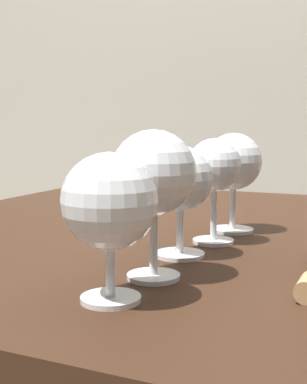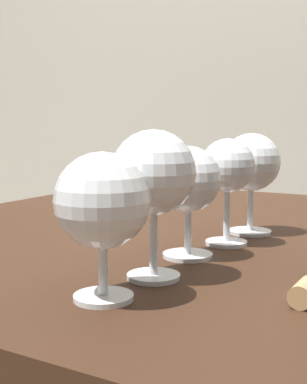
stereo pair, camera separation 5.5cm
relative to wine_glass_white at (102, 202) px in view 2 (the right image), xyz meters
name	(u,v)px [view 2 (the right image)]	position (x,y,z in m)	size (l,w,h in m)	color
dining_table	(277,300)	(0.06, 0.35, -0.19)	(1.18, 0.96, 0.75)	#382114
wine_glass_white	(102,202)	(0.00, 0.00, 0.00)	(0.09, 0.09, 0.14)	white
wine_glass_cabernet	(154,175)	(0.01, 0.08, 0.02)	(0.09, 0.09, 0.16)	white
wine_glass_merlot	(188,182)	(0.00, 0.18, 0.00)	(0.08, 0.08, 0.14)	white
wine_glass_amber	(228,169)	(0.01, 0.27, 0.01)	(0.07, 0.07, 0.14)	white
wine_glass_pinot	(251,165)	(0.01, 0.36, 0.01)	(0.09, 0.09, 0.15)	white
cork	(305,292)	(0.17, 0.08, -0.08)	(0.02, 0.02, 0.04)	tan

